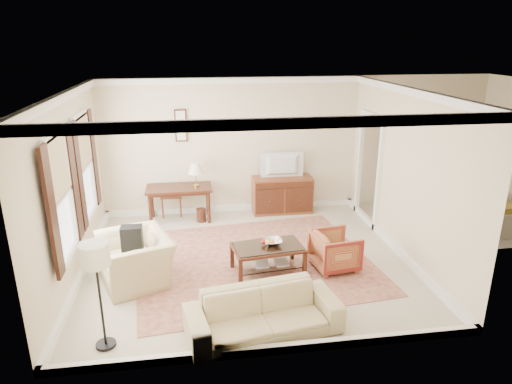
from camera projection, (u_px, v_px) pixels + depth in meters
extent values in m
cube|color=beige|center=(247.00, 261.00, 7.88)|extent=(5.50, 5.00, 0.01)
cube|color=white|center=(246.00, 90.00, 6.95)|extent=(5.50, 5.00, 0.01)
cube|color=beige|center=(232.00, 146.00, 9.76)|extent=(5.50, 0.01, 2.90)
cube|color=beige|center=(275.00, 248.00, 5.08)|extent=(5.50, 0.01, 2.90)
cube|color=beige|center=(70.00, 189.00, 7.04)|extent=(0.01, 5.00, 2.90)
cube|color=beige|center=(406.00, 174.00, 7.80)|extent=(0.01, 5.00, 2.90)
cube|color=beige|center=(441.00, 222.00, 9.55)|extent=(3.00, 2.70, 0.01)
cube|color=maroon|center=(253.00, 261.00, 7.87)|extent=(4.27, 3.78, 0.01)
cube|color=#441F13|center=(179.00, 188.00, 9.43)|extent=(1.34, 0.67, 0.05)
cylinder|color=#441F13|center=(150.00, 210.00, 9.23)|extent=(0.07, 0.07, 0.69)
cylinder|color=#441F13|center=(209.00, 207.00, 9.39)|extent=(0.07, 0.07, 0.69)
cylinder|color=#441F13|center=(152.00, 202.00, 9.71)|extent=(0.07, 0.07, 0.69)
cylinder|color=#441F13|center=(208.00, 199.00, 9.87)|extent=(0.07, 0.07, 0.69)
cube|color=brown|center=(282.00, 195.00, 9.98)|extent=(1.29, 0.50, 0.80)
imported|color=black|center=(283.00, 158.00, 9.69)|extent=(0.88, 0.51, 0.12)
cube|color=#441F13|center=(268.00, 248.00, 7.38)|extent=(1.19, 0.79, 0.04)
cube|color=silver|center=(268.00, 246.00, 7.37)|extent=(1.13, 0.72, 0.01)
cube|color=silver|center=(268.00, 263.00, 7.47)|extent=(1.11, 0.70, 0.02)
cube|color=#441F13|center=(240.00, 273.00, 7.04)|extent=(0.07, 0.07, 0.44)
cube|color=#441F13|center=(305.00, 264.00, 7.31)|extent=(0.07, 0.07, 0.44)
cube|color=#441F13|center=(232.00, 256.00, 7.59)|extent=(0.07, 0.07, 0.44)
cube|color=#441F13|center=(292.00, 248.00, 7.86)|extent=(0.07, 0.07, 0.44)
imported|color=silver|center=(273.00, 241.00, 7.41)|extent=(0.42, 0.42, 0.10)
imported|color=brown|center=(255.00, 264.00, 7.38)|extent=(0.28, 0.05, 0.38)
imported|color=brown|center=(275.00, 263.00, 7.44)|extent=(0.28, 0.04, 0.38)
imported|color=maroon|center=(335.00, 249.00, 7.53)|extent=(0.74, 0.77, 0.71)
imported|color=tan|center=(135.00, 252.00, 7.09)|extent=(1.11, 1.35, 1.01)
cube|color=black|center=(132.00, 237.00, 7.00)|extent=(0.29, 0.36, 0.40)
imported|color=tan|center=(264.00, 306.00, 5.86)|extent=(2.06, 0.90, 0.78)
cylinder|color=black|center=(106.00, 344.00, 5.71)|extent=(0.25, 0.25, 0.04)
cylinder|color=black|center=(101.00, 304.00, 5.52)|extent=(0.03, 0.03, 1.18)
cylinder|color=silver|center=(95.00, 255.00, 5.31)|extent=(0.35, 0.35, 0.28)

